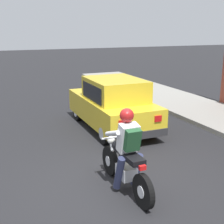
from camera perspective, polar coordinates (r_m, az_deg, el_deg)
ground_plane at (r=6.31m, az=0.84°, el=-13.31°), size 80.00×80.00×0.00m
sidewalk_curb at (r=11.38m, az=18.70°, el=-0.61°), size 2.60×22.00×0.14m
motorcycle_with_rider at (r=5.88m, az=2.55°, el=-8.22°), size 0.56×2.02×1.62m
car_hatchback at (r=9.43m, az=0.11°, el=1.42°), size 1.67×3.79×1.57m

